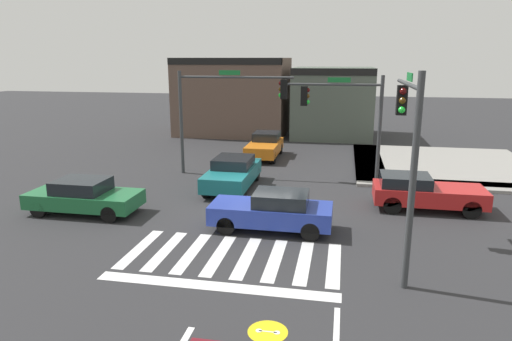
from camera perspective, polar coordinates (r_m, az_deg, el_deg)
ground_plane at (r=18.74m, az=0.37°, el=-5.02°), size 120.00×120.00×0.00m
crosswalk_near at (r=14.64m, az=-2.92°, el=-10.60°), size 6.69×3.13×0.01m
bike_detector_marking at (r=11.03m, az=1.48°, el=-19.48°), size 0.93×0.93×0.01m
curb_corner_northeast at (r=28.00m, az=21.45°, el=0.54°), size 10.00×10.60×0.15m
storefront_row at (r=37.22m, az=2.02°, el=9.01°), size 15.39×6.72×6.09m
traffic_signal_southeast at (r=13.78m, az=18.42°, el=4.44°), size 0.32×4.89×5.77m
traffic_signal_northwest at (r=23.76m, az=-3.81°, el=8.56°), size 6.03×0.32×5.47m
traffic_signal_northeast at (r=22.90m, az=11.03°, el=7.50°), size 4.62×0.32×5.28m
car_teal at (r=21.76m, az=-2.93°, el=-0.28°), size 1.94×4.70×1.48m
car_orange at (r=28.54m, az=1.12°, el=3.14°), size 1.81×4.27×1.50m
car_blue at (r=16.47m, az=2.13°, el=-5.05°), size 4.35×1.72×1.44m
car_green at (r=19.51m, az=-20.69°, el=-3.01°), size 4.41×1.87×1.39m
car_red at (r=19.89m, az=20.21°, el=-2.53°), size 4.36×1.86×1.43m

